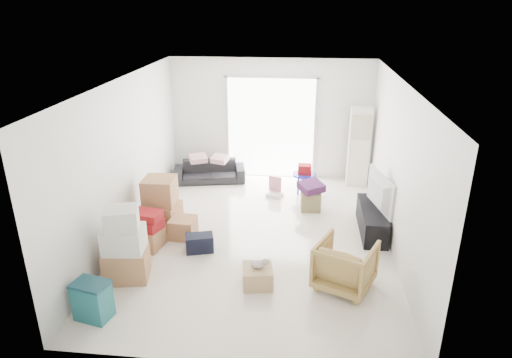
{
  "coord_description": "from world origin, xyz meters",
  "views": [
    {
      "loc": [
        0.71,
        -7.0,
        3.9
      ],
      "look_at": [
        -0.05,
        0.2,
        1.01
      ],
      "focal_mm": 32.0,
      "sensor_mm": 36.0,
      "label": 1
    }
  ],
  "objects": [
    {
      "name": "loose_box",
      "position": [
        -1.29,
        -0.12,
        0.18
      ],
      "size": [
        0.45,
        0.45,
        0.35
      ],
      "primitive_type": "cube",
      "rotation": [
        0.0,
        0.0,
        -0.07
      ],
      "color": "#B47D51",
      "rests_on": "room_shell"
    },
    {
      "name": "ottoman",
      "position": [
        0.92,
        1.23,
        0.19
      ],
      "size": [
        0.4,
        0.4,
        0.38
      ],
      "primitive_type": "cube",
      "rotation": [
        0.0,
        0.0,
        0.06
      ],
      "color": "#9A8C59",
      "rests_on": "room_shell"
    },
    {
      "name": "storage_bins",
      "position": [
        -1.9,
        -2.36,
        0.27
      ],
      "size": [
        0.52,
        0.42,
        0.53
      ],
      "rotation": [
        0.0,
        0.0,
        -0.23
      ],
      "color": "#1A636A",
      "rests_on": "room_shell"
    },
    {
      "name": "pillow_right",
      "position": [
        -1.1,
        2.47,
        0.69
      ],
      "size": [
        0.47,
        0.42,
        0.13
      ],
      "primitive_type": "cube",
      "rotation": [
        0.0,
        0.0,
        -0.31
      ],
      "color": "#C6909E",
      "rests_on": "sofa"
    },
    {
      "name": "duffel_bag",
      "position": [
        -0.9,
        -0.56,
        0.14
      ],
      "size": [
        0.5,
        0.38,
        0.29
      ],
      "primitive_type": "cube",
      "rotation": [
        0.0,
        0.0,
        0.27
      ],
      "color": "black",
      "rests_on": "room_shell"
    },
    {
      "name": "wood_crate",
      "position": [
        0.15,
        -1.41,
        0.14
      ],
      "size": [
        0.49,
        0.49,
        0.29
      ],
      "primitive_type": "cube",
      "rotation": [
        0.0,
        0.0,
        0.16
      ],
      "color": "tan",
      "rests_on": "room_shell"
    },
    {
      "name": "blanket",
      "position": [
        0.92,
        1.23,
        0.45
      ],
      "size": [
        0.57,
        0.57,
        0.14
      ],
      "primitive_type": "cube",
      "rotation": [
        0.0,
        0.0,
        0.52
      ],
      "color": "#552255",
      "rests_on": "ottoman"
    },
    {
      "name": "sliding_door",
      "position": [
        0.0,
        2.98,
        1.24
      ],
      "size": [
        2.1,
        0.04,
        2.33
      ],
      "color": "white",
      "rests_on": "room_shell"
    },
    {
      "name": "toy_walker",
      "position": [
        0.18,
        1.83,
        0.11
      ],
      "size": [
        0.38,
        0.36,
        0.4
      ],
      "rotation": [
        0.0,
        0.0,
        -0.4
      ],
      "color": "silver",
      "rests_on": "room_shell"
    },
    {
      "name": "sofa",
      "position": [
        -1.35,
        2.5,
        0.31
      ],
      "size": [
        1.64,
        0.76,
        0.62
      ],
      "primitive_type": "imported",
      "rotation": [
        0.0,
        0.0,
        0.19
      ],
      "color": "#232327",
      "rests_on": "room_shell"
    },
    {
      "name": "box_stack_c",
      "position": [
        -1.77,
        0.22,
        0.46
      ],
      "size": [
        0.71,
        0.62,
        0.94
      ],
      "rotation": [
        0.0,
        0.0,
        -0.13
      ],
      "color": "#B47D51",
      "rests_on": "room_shell"
    },
    {
      "name": "room_shell",
      "position": [
        0.0,
        0.0,
        1.35
      ],
      "size": [
        4.98,
        6.48,
        3.18
      ],
      "color": "beige",
      "rests_on": "ground"
    },
    {
      "name": "pillow_left",
      "position": [
        -1.59,
        2.46,
        0.67
      ],
      "size": [
        0.44,
        0.41,
        0.11
      ],
      "primitive_type": "cube",
      "rotation": [
        0.0,
        0.0,
        0.44
      ],
      "color": "#C6909E",
      "rests_on": "sofa"
    },
    {
      "name": "tv_console",
      "position": [
        2.0,
        0.42,
        0.23
      ],
      "size": [
        0.41,
        1.35,
        0.45
      ],
      "primitive_type": "cube",
      "color": "black",
      "rests_on": "room_shell"
    },
    {
      "name": "armchair",
      "position": [
        1.39,
        -1.32,
        0.39
      ],
      "size": [
        0.99,
        0.96,
        0.78
      ],
      "primitive_type": "imported",
      "rotation": [
        0.0,
        0.0,
        2.71
      ],
      "color": "tan",
      "rests_on": "room_shell"
    },
    {
      "name": "box_stack_a",
      "position": [
        -1.8,
        -1.43,
        0.51
      ],
      "size": [
        0.7,
        0.62,
        1.14
      ],
      "rotation": [
        0.0,
        0.0,
        0.2
      ],
      "color": "#B47D51",
      "rests_on": "room_shell"
    },
    {
      "name": "television",
      "position": [
        2.0,
        0.42,
        0.52
      ],
      "size": [
        0.87,
        1.22,
        0.14
      ],
      "primitive_type": "imported",
      "rotation": [
        0.0,
        0.0,
        1.8
      ],
      "color": "black",
      "rests_on": "tv_console"
    },
    {
      "name": "kids_table",
      "position": [
        0.79,
        2.05,
        0.45
      ],
      "size": [
        0.5,
        0.5,
        0.63
      ],
      "rotation": [
        0.0,
        0.0,
        -0.12
      ],
      "color": "#1C24B6",
      "rests_on": "room_shell"
    },
    {
      "name": "box_stack_b",
      "position": [
        -1.8,
        -0.52,
        0.3
      ],
      "size": [
        0.62,
        0.56,
        0.65
      ],
      "rotation": [
        0.0,
        0.0,
        -0.21
      ],
      "color": "#B47D51",
      "rests_on": "room_shell"
    },
    {
      "name": "ac_tower",
      "position": [
        1.95,
        2.65,
        0.88
      ],
      "size": [
        0.45,
        0.3,
        1.75
      ],
      "primitive_type": "cube",
      "color": "white",
      "rests_on": "room_shell"
    },
    {
      "name": "plush_bunny",
      "position": [
        0.18,
        -1.4,
        0.35
      ],
      "size": [
        0.27,
        0.15,
        0.13
      ],
      "rotation": [
        0.0,
        0.0,
        0.0
      ],
      "color": "#B2ADA8",
      "rests_on": "wood_crate"
    }
  ]
}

